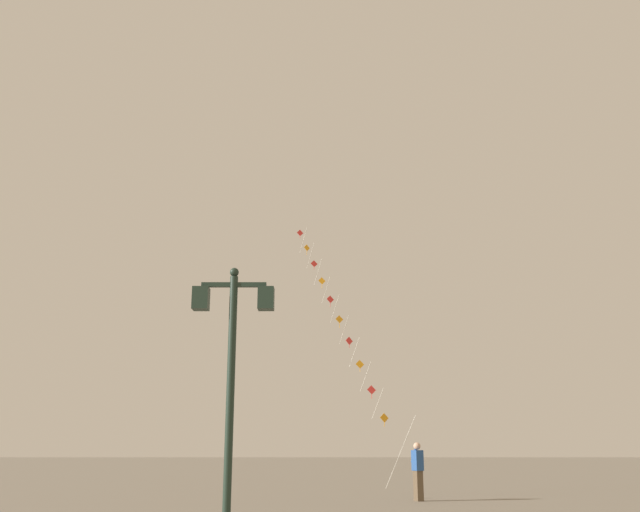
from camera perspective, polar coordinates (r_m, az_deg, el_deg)
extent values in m
plane|color=#756B5B|center=(22.43, 1.14, -19.33)|extent=(160.00, 160.00, 0.00)
cylinder|color=#1E2D23|center=(12.20, -7.57, -12.05)|extent=(0.14, 0.14, 4.52)
sphere|color=#1E2D23|center=(12.54, -7.21, -1.32)|extent=(0.16, 0.16, 0.16)
cube|color=#1E2D23|center=(12.49, -7.24, -2.34)|extent=(1.15, 0.08, 0.08)
cube|color=#1E2D23|center=(12.52, -9.90, -3.44)|extent=(0.28, 0.28, 0.40)
cube|color=beige|center=(12.52, -9.90, -3.44)|extent=(0.19, 0.19, 0.30)
cube|color=#1E2D23|center=(12.38, -4.63, -3.48)|extent=(0.28, 0.28, 0.40)
cube|color=beige|center=(12.38, -4.63, -3.48)|extent=(0.19, 0.19, 0.30)
cylinder|color=brown|center=(23.62, 7.80, -18.78)|extent=(0.06, 0.06, 0.18)
cylinder|color=silver|center=(24.57, 6.34, -15.68)|extent=(0.86, 2.15, 2.40)
cylinder|color=silver|center=(26.08, 4.52, -11.91)|extent=(0.39, 0.96, 1.07)
cylinder|color=silver|center=(27.07, 3.52, -9.81)|extent=(0.39, 0.96, 1.07)
cylinder|color=silver|center=(28.10, 2.61, -7.85)|extent=(0.39, 0.96, 1.07)
cylinder|color=silver|center=(29.16, 1.77, -6.04)|extent=(0.39, 0.96, 1.07)
cylinder|color=silver|center=(30.26, 1.00, -4.35)|extent=(0.39, 0.96, 1.07)
cylinder|color=silver|center=(31.38, 0.29, -2.78)|extent=(0.39, 0.96, 1.07)
cylinder|color=silver|center=(32.53, -0.38, -1.33)|extent=(0.39, 0.96, 1.07)
cylinder|color=silver|center=(33.71, -0.99, 0.03)|extent=(0.39, 0.96, 1.07)
cylinder|color=silver|center=(34.91, -1.57, 1.30)|extent=(0.39, 0.96, 1.07)
cube|color=orange|center=(25.61, 5.05, -13.02)|extent=(0.32, 0.14, 0.34)
cylinder|color=orange|center=(25.60, 5.06, -13.50)|extent=(0.03, 0.04, 0.18)
cube|color=red|center=(26.57, 4.01, -10.84)|extent=(0.34, 0.07, 0.34)
cylinder|color=red|center=(26.55, 4.02, -11.32)|extent=(0.02, 0.03, 0.20)
cube|color=orange|center=(27.58, 3.06, -8.81)|extent=(0.34, 0.07, 0.34)
cylinder|color=orange|center=(27.56, 3.06, -9.24)|extent=(0.02, 0.03, 0.16)
cube|color=red|center=(28.62, 2.18, -6.93)|extent=(0.30, 0.18, 0.34)
cylinder|color=red|center=(28.59, 2.19, -7.34)|extent=(0.03, 0.03, 0.16)
cube|color=orange|center=(29.70, 1.38, -5.18)|extent=(0.33, 0.09, 0.34)
cylinder|color=orange|center=(29.66, 1.38, -5.65)|extent=(0.02, 0.04, 0.25)
cube|color=red|center=(30.82, 0.64, -3.55)|extent=(0.32, 0.13, 0.34)
cylinder|color=red|center=(30.77, 0.64, -3.99)|extent=(0.03, 0.05, 0.22)
cube|color=orange|center=(31.96, -0.05, -2.04)|extent=(0.34, 0.06, 0.34)
cylinder|color=orange|center=(31.90, -0.05, -2.47)|extent=(0.02, 0.03, 0.23)
cube|color=red|center=(33.12, -0.69, -0.63)|extent=(0.33, 0.09, 0.34)
cylinder|color=red|center=(33.07, -0.69, -0.99)|extent=(0.02, 0.03, 0.17)
cube|color=orange|center=(34.31, -1.28, 0.68)|extent=(0.28, 0.20, 0.34)
cylinder|color=orange|center=(34.24, -1.29, 0.28)|extent=(0.03, 0.04, 0.24)
cube|color=red|center=(35.51, -1.84, 1.90)|extent=(0.33, 0.09, 0.34)
cylinder|color=red|center=(35.45, -1.84, 1.58)|extent=(0.02, 0.03, 0.16)
cube|color=brown|center=(22.44, 7.80, -18.05)|extent=(0.28, 0.35, 0.90)
cube|color=#264C8C|center=(22.41, 7.73, -16.19)|extent=(0.34, 0.43, 0.60)
sphere|color=tan|center=(22.41, 7.69, -15.11)|extent=(0.22, 0.22, 0.22)
cylinder|color=#264C8C|center=(22.61, 7.47, -15.76)|extent=(0.20, 0.40, 0.50)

